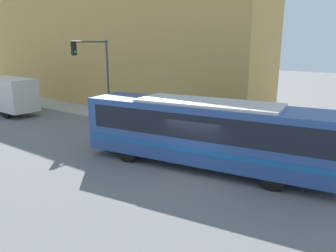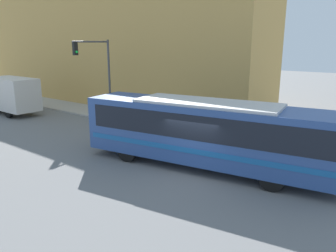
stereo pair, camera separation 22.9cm
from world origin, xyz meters
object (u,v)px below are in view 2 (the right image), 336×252
city_bus (206,130)px  fire_hydrant (187,127)px  pedestrian_near_corner (189,114)px  delivery_truck (8,94)px  traffic_light_pole (98,66)px

city_bus → fire_hydrant: city_bus is taller
city_bus → pedestrian_near_corner: city_bus is taller
city_bus → pedestrian_near_corner: 7.08m
delivery_truck → traffic_light_pole: traffic_light_pole is taller
traffic_light_pole → fire_hydrant: bearing=-83.0°
delivery_truck → fire_hydrant: (3.58, -15.68, -1.16)m
pedestrian_near_corner → delivery_truck: bearing=106.9°
delivery_truck → traffic_light_pole: 9.13m
fire_hydrant → traffic_light_pole: traffic_light_pole is taller
fire_hydrant → pedestrian_near_corner: bearing=27.7°
city_bus → fire_hydrant: (4.36, 3.97, -1.38)m
city_bus → traffic_light_pole: bearing=64.7°
city_bus → delivery_truck: (0.79, 19.65, -0.22)m
fire_hydrant → traffic_light_pole: (-0.90, 7.32, 3.66)m
city_bus → delivery_truck: size_ratio=1.82×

